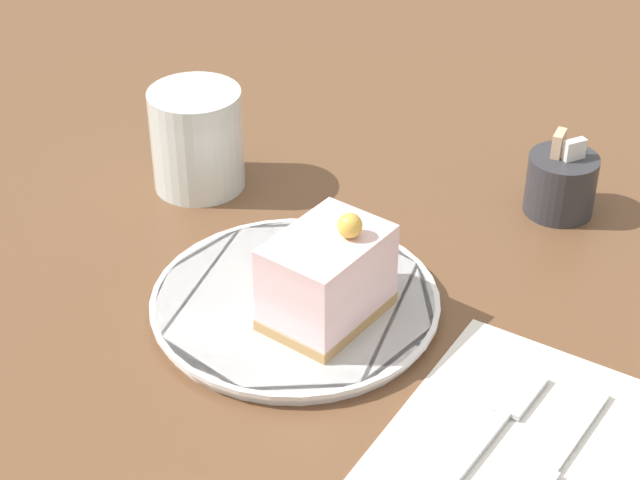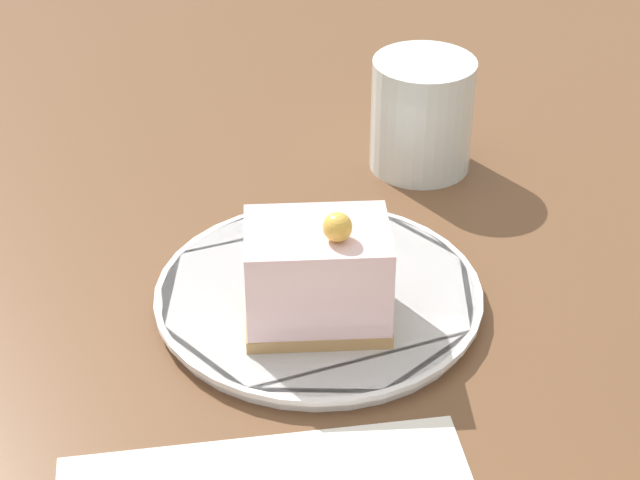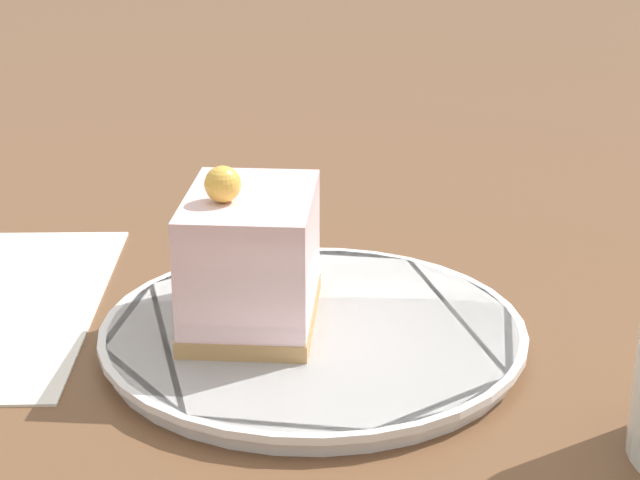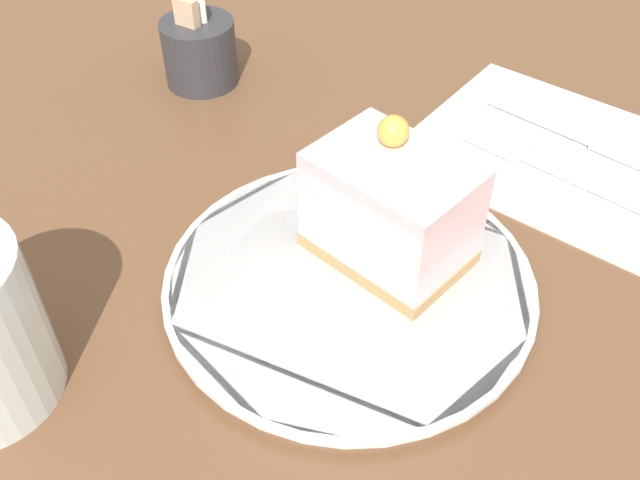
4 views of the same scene
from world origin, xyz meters
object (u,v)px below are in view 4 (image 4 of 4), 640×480
object	(u,v)px
fork	(546,165)
sugar_bowl	(200,51)
plate	(352,281)
knife	(613,151)
cake_slice	(391,209)

from	to	relation	value
fork	sugar_bowl	distance (m)	0.30
plate	sugar_bowl	size ratio (longest dim) A/B	2.95
sugar_bowl	plate	bearing A→B (deg)	-105.81
plate	sugar_bowl	xyz separation A→B (m)	(0.07, 0.26, 0.02)
sugar_bowl	fork	bearing A→B (deg)	-67.21
plate	knife	distance (m)	0.24
cake_slice	fork	bearing A→B (deg)	-8.28
cake_slice	fork	world-z (taller)	cake_slice
cake_slice	fork	distance (m)	0.16
plate	knife	size ratio (longest dim) A/B	1.26
cake_slice	knife	distance (m)	0.22
plate	cake_slice	distance (m)	0.05
cake_slice	fork	size ratio (longest dim) A/B	0.59
fork	cake_slice	bearing A→B (deg)	169.34
sugar_bowl	knife	bearing A→B (deg)	-60.69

